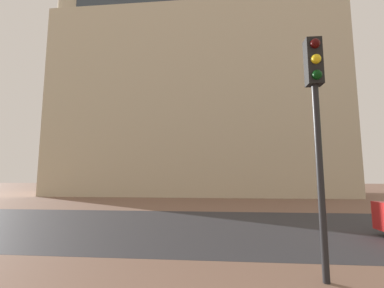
% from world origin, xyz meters
% --- Properties ---
extents(ground_plane, '(120.00, 120.00, 0.00)m').
position_xyz_m(ground_plane, '(0.00, 10.00, 0.00)').
color(ground_plane, brown).
extents(street_asphalt_strip, '(120.00, 7.93, 0.00)m').
position_xyz_m(street_asphalt_strip, '(0.00, 9.37, 0.00)').
color(street_asphalt_strip, '#2D2D33').
rests_on(street_asphalt_strip, ground_plane).
extents(landmark_building, '(28.21, 12.19, 36.97)m').
position_xyz_m(landmark_building, '(-1.32, 27.76, 10.82)').
color(landmark_building, beige).
rests_on(landmark_building, ground_plane).
extents(traffic_light_pole, '(0.28, 0.34, 4.38)m').
position_xyz_m(traffic_light_pole, '(2.73, 4.40, 3.08)').
color(traffic_light_pole, black).
rests_on(traffic_light_pole, ground_plane).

